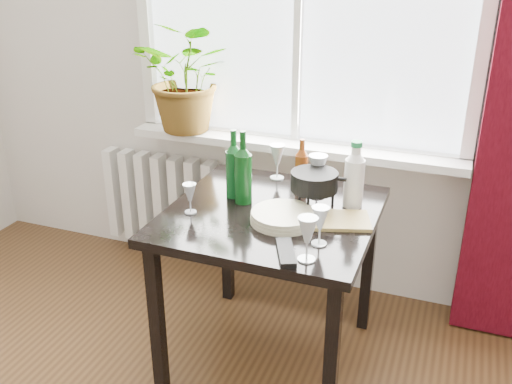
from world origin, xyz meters
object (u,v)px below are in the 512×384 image
at_px(cleaning_bottle, 355,174).
at_px(wine_bottle_left, 234,163).
at_px(fondue_pot, 314,189).
at_px(table, 271,231).
at_px(radiator, 169,201).
at_px(plate_stack, 283,217).
at_px(potted_plant, 189,77).
at_px(tv_remote, 286,252).
at_px(wineglass_far_right, 320,226).
at_px(wineglass_front_right, 307,239).
at_px(wineglass_front_left, 190,198).
at_px(wineglass_back_center, 317,175).
at_px(wine_bottle_right, 243,167).
at_px(cutting_board, 335,220).
at_px(wineglass_back_left, 277,161).
at_px(bottle_amber, 301,165).

bearing_deg(cleaning_bottle, wine_bottle_left, -170.91).
bearing_deg(fondue_pot, table, -122.20).
bearing_deg(radiator, plate_stack, -37.29).
bearing_deg(plate_stack, cleaning_bottle, 47.17).
bearing_deg(potted_plant, table, -41.57).
bearing_deg(radiator, tv_remote, -43.17).
relative_size(fondue_pot, tv_remote, 1.19).
xyz_separation_m(table, wineglass_far_right, (0.26, -0.21, 0.17)).
bearing_deg(wineglass_far_right, cleaning_bottle, 83.17).
bearing_deg(wineglass_front_right, wineglass_front_left, 160.13).
relative_size(cleaning_bottle, wineglass_front_right, 1.72).
xyz_separation_m(wineglass_far_right, tv_remote, (-0.09, -0.12, -0.07)).
xyz_separation_m(wineglass_back_center, tv_remote, (0.03, -0.54, -0.09)).
bearing_deg(table, wine_bottle_right, 162.61).
height_order(table, cutting_board, cutting_board).
height_order(radiator, wine_bottle_right, wine_bottle_right).
xyz_separation_m(cleaning_bottle, wineglass_back_left, (-0.40, 0.18, -0.06)).
bearing_deg(cutting_board, cleaning_bottle, 79.18).
bearing_deg(wine_bottle_left, cleaning_bottle, 9.09).
relative_size(wine_bottle_right, wineglass_back_left, 1.88).
height_order(wineglass_front_right, wineglass_far_right, wineglass_front_right).
bearing_deg(wine_bottle_right, bottle_amber, 48.42).
bearing_deg(wine_bottle_left, table, -23.46).
relative_size(wineglass_far_right, cutting_board, 0.57).
bearing_deg(bottle_amber, fondue_pot, -56.33).
relative_size(radiator, wineglass_back_left, 4.69).
distance_m(wine_bottle_left, wineglass_back_center, 0.37).
relative_size(wine_bottle_left, wineglass_front_right, 1.80).
relative_size(wineglass_far_right, wineglass_back_center, 0.79).
relative_size(cleaning_bottle, wineglass_front_left, 2.24).
xyz_separation_m(wine_bottle_right, cleaning_bottle, (0.45, 0.12, -0.01)).
bearing_deg(wine_bottle_left, fondue_pot, 3.65).
relative_size(table, wineglass_front_left, 6.51).
xyz_separation_m(wine_bottle_left, wineglass_far_right, (0.46, -0.30, -0.08)).
height_order(wineglass_far_right, plate_stack, wineglass_far_right).
bearing_deg(table, fondue_pot, 36.73).
relative_size(wine_bottle_left, bottle_amber, 1.28).
height_order(table, plate_stack, plate_stack).
height_order(wineglass_back_center, wineglass_back_left, wineglass_back_center).
bearing_deg(bottle_amber, radiator, 157.69).
distance_m(bottle_amber, wineglass_front_left, 0.53).
distance_m(potted_plant, wineglass_front_left, 0.86).
distance_m(wine_bottle_left, wineglass_front_right, 0.62).
distance_m(wine_bottle_right, plate_stack, 0.29).
distance_m(wineglass_back_center, wineglass_front_left, 0.56).
xyz_separation_m(table, wineglass_back_left, (-0.09, 0.35, 0.18)).
bearing_deg(table, tv_remote, -62.66).
relative_size(potted_plant, bottle_amber, 2.38).
xyz_separation_m(radiator, potted_plant, (0.19, -0.05, 0.75)).
xyz_separation_m(potted_plant, tv_remote, (0.83, -0.91, -0.38)).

